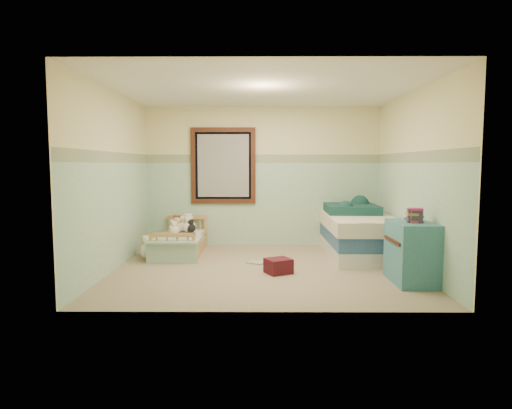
{
  "coord_description": "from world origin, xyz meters",
  "views": [
    {
      "loc": [
        -0.06,
        -6.03,
        1.48
      ],
      "look_at": [
        -0.1,
        0.35,
        0.88
      ],
      "focal_mm": 30.39,
      "sensor_mm": 36.0,
      "label": 1
    }
  ],
  "objects_px": {
    "plush_floor_tan": "(146,249)",
    "twin_bed_frame": "(358,248)",
    "dresser": "(412,252)",
    "plush_floor_cream": "(149,251)",
    "floor_book": "(256,262)",
    "toddler_bed_frame": "(181,248)",
    "red_pillow": "(278,266)"
  },
  "relations": [
    {
      "from": "plush_floor_tan",
      "to": "toddler_bed_frame",
      "type": "bearing_deg",
      "value": 19.96
    },
    {
      "from": "plush_floor_tan",
      "to": "twin_bed_frame",
      "type": "height_order",
      "value": "same"
    },
    {
      "from": "twin_bed_frame",
      "to": "red_pillow",
      "type": "height_order",
      "value": "twin_bed_frame"
    },
    {
      "from": "toddler_bed_frame",
      "to": "plush_floor_cream",
      "type": "xyz_separation_m",
      "value": [
        -0.41,
        -0.47,
        0.04
      ]
    },
    {
      "from": "toddler_bed_frame",
      "to": "plush_floor_tan",
      "type": "bearing_deg",
      "value": -160.04
    },
    {
      "from": "toddler_bed_frame",
      "to": "dresser",
      "type": "height_order",
      "value": "dresser"
    },
    {
      "from": "plush_floor_cream",
      "to": "twin_bed_frame",
      "type": "height_order",
      "value": "plush_floor_cream"
    },
    {
      "from": "red_pillow",
      "to": "floor_book",
      "type": "distance_m",
      "value": 0.67
    },
    {
      "from": "dresser",
      "to": "red_pillow",
      "type": "distance_m",
      "value": 1.73
    },
    {
      "from": "dresser",
      "to": "twin_bed_frame",
      "type": "bearing_deg",
      "value": 100.46
    },
    {
      "from": "twin_bed_frame",
      "to": "dresser",
      "type": "height_order",
      "value": "dresser"
    },
    {
      "from": "red_pillow",
      "to": "plush_floor_cream",
      "type": "bearing_deg",
      "value": 157.27
    },
    {
      "from": "twin_bed_frame",
      "to": "plush_floor_cream",
      "type": "bearing_deg",
      "value": -173.91
    },
    {
      "from": "plush_floor_cream",
      "to": "plush_floor_tan",
      "type": "height_order",
      "value": "plush_floor_cream"
    },
    {
      "from": "dresser",
      "to": "floor_book",
      "type": "xyz_separation_m",
      "value": [
        -1.95,
        1.04,
        -0.37
      ]
    },
    {
      "from": "plush_floor_tan",
      "to": "floor_book",
      "type": "xyz_separation_m",
      "value": [
        1.79,
        -0.52,
        -0.1
      ]
    },
    {
      "from": "twin_bed_frame",
      "to": "floor_book",
      "type": "height_order",
      "value": "twin_bed_frame"
    },
    {
      "from": "dresser",
      "to": "red_pillow",
      "type": "bearing_deg",
      "value": 164.84
    },
    {
      "from": "plush_floor_tan",
      "to": "floor_book",
      "type": "height_order",
      "value": "plush_floor_tan"
    },
    {
      "from": "red_pillow",
      "to": "dresser",
      "type": "bearing_deg",
      "value": -15.16
    },
    {
      "from": "toddler_bed_frame",
      "to": "floor_book",
      "type": "relative_size",
      "value": 5.66
    },
    {
      "from": "floor_book",
      "to": "dresser",
      "type": "bearing_deg",
      "value": 0.03
    },
    {
      "from": "plush_floor_cream",
      "to": "floor_book",
      "type": "xyz_separation_m",
      "value": [
        1.67,
        -0.24,
        -0.12
      ]
    },
    {
      "from": "plush_floor_cream",
      "to": "floor_book",
      "type": "relative_size",
      "value": 1.03
    },
    {
      "from": "twin_bed_frame",
      "to": "toddler_bed_frame",
      "type": "bearing_deg",
      "value": 177.68
    },
    {
      "from": "plush_floor_cream",
      "to": "toddler_bed_frame",
      "type": "bearing_deg",
      "value": 49.03
    },
    {
      "from": "floor_book",
      "to": "plush_floor_cream",
      "type": "bearing_deg",
      "value": -160.0
    },
    {
      "from": "plush_floor_tan",
      "to": "red_pillow",
      "type": "xyz_separation_m",
      "value": [
        2.09,
        -1.11,
        -0.01
      ]
    },
    {
      "from": "twin_bed_frame",
      "to": "plush_floor_tan",
      "type": "bearing_deg",
      "value": -178.77
    },
    {
      "from": "plush_floor_tan",
      "to": "twin_bed_frame",
      "type": "relative_size",
      "value": 0.11
    },
    {
      "from": "toddler_bed_frame",
      "to": "twin_bed_frame",
      "type": "distance_m",
      "value": 2.91
    },
    {
      "from": "plush_floor_tan",
      "to": "twin_bed_frame",
      "type": "bearing_deg",
      "value": 1.23
    }
  ]
}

